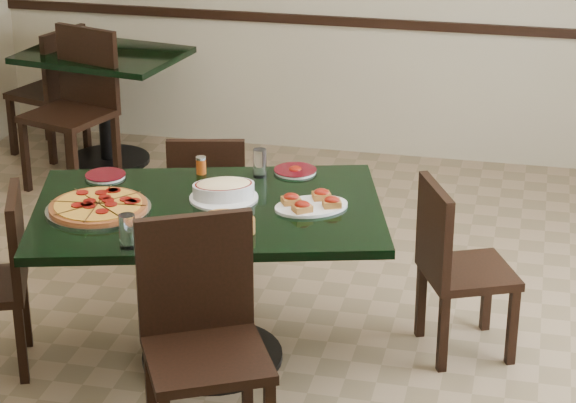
% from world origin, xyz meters
% --- Properties ---
extents(floor, '(5.50, 5.50, 0.00)m').
position_xyz_m(floor, '(0.00, 0.00, 0.00)').
color(floor, brown).
rests_on(floor, ground).
extents(room_shell, '(5.50, 5.50, 5.50)m').
position_xyz_m(room_shell, '(1.02, 1.73, 1.17)').
color(room_shell, silver).
rests_on(room_shell, floor).
extents(main_table, '(1.69, 1.32, 0.75)m').
position_xyz_m(main_table, '(-0.20, -0.12, 0.57)').
color(main_table, black).
rests_on(main_table, floor).
extents(back_table, '(1.09, 0.87, 0.75)m').
position_xyz_m(back_table, '(-1.60, 2.19, 0.52)').
color(back_table, black).
rests_on(back_table, floor).
extents(chair_far, '(0.46, 0.46, 0.82)m').
position_xyz_m(chair_far, '(-0.43, 0.62, 0.45)').
color(chair_far, black).
rests_on(chair_far, floor).
extents(chair_near, '(0.61, 0.61, 0.96)m').
position_xyz_m(chair_near, '(-0.03, -0.79, 0.54)').
color(chair_near, black).
rests_on(chair_near, floor).
extents(chair_right, '(0.51, 0.51, 0.82)m').
position_xyz_m(chair_right, '(0.84, 0.20, 0.46)').
color(chair_right, black).
rests_on(chair_right, floor).
extents(back_chair_near, '(0.58, 0.58, 0.98)m').
position_xyz_m(back_chair_near, '(-1.62, 1.80, 0.55)').
color(back_chair_near, black).
rests_on(back_chair_near, floor).
extents(back_chair_left, '(0.51, 0.51, 0.87)m').
position_xyz_m(back_chair_left, '(-1.98, 2.26, 0.48)').
color(back_chair_left, black).
rests_on(back_chair_left, floor).
extents(pepperoni_pizza, '(0.45, 0.45, 0.04)m').
position_xyz_m(pepperoni_pizza, '(-0.65, -0.26, 0.77)').
color(pepperoni_pizza, silver).
rests_on(pepperoni_pizza, main_table).
extents(lasagna_casserole, '(0.32, 0.30, 0.09)m').
position_xyz_m(lasagna_casserole, '(-0.16, -0.02, 0.80)').
color(lasagna_casserole, silver).
rests_on(lasagna_casserole, main_table).
extents(bread_basket, '(0.25, 0.18, 0.10)m').
position_xyz_m(bread_basket, '(-0.06, -0.35, 0.79)').
color(bread_basket, brown).
rests_on(bread_basket, main_table).
extents(bruschetta_platter, '(0.39, 0.36, 0.05)m').
position_xyz_m(bruschetta_platter, '(0.23, -0.03, 0.77)').
color(bruschetta_platter, silver).
rests_on(bruschetta_platter, main_table).
extents(side_plate_near, '(0.16, 0.16, 0.02)m').
position_xyz_m(side_plate_near, '(-0.30, -0.54, 0.76)').
color(side_plate_near, silver).
rests_on(side_plate_near, main_table).
extents(side_plate_far_r, '(0.20, 0.20, 0.03)m').
position_xyz_m(side_plate_far_r, '(0.07, 0.37, 0.76)').
color(side_plate_far_r, silver).
rests_on(side_plate_far_r, main_table).
extents(side_plate_far_l, '(0.19, 0.19, 0.02)m').
position_xyz_m(side_plate_far_l, '(-0.76, 0.12, 0.76)').
color(side_plate_far_l, silver).
rests_on(side_plate_far_l, main_table).
extents(napkin_setting, '(0.19, 0.19, 0.01)m').
position_xyz_m(napkin_setting, '(-0.27, -0.54, 0.75)').
color(napkin_setting, white).
rests_on(napkin_setting, main_table).
extents(water_glass_a, '(0.06, 0.06, 0.13)m').
position_xyz_m(water_glass_a, '(-0.07, 0.28, 0.82)').
color(water_glass_a, white).
rests_on(water_glass_a, main_table).
extents(water_glass_b, '(0.06, 0.06, 0.14)m').
position_xyz_m(water_glass_b, '(-0.39, -0.58, 0.82)').
color(water_glass_b, white).
rests_on(water_glass_b, main_table).
extents(pepper_shaker, '(0.05, 0.05, 0.08)m').
position_xyz_m(pepper_shaker, '(-0.35, 0.26, 0.79)').
color(pepper_shaker, '#B14B12').
rests_on(pepper_shaker, main_table).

